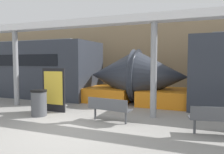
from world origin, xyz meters
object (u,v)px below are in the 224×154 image
at_px(train_right, 1,69).
at_px(poster_board, 54,90).
at_px(bench_near, 109,107).
at_px(bench_far, 220,118).
at_px(support_column_far, 16,68).
at_px(trash_bin, 39,103).
at_px(support_column_near, 154,70).

height_order(train_right, poster_board, train_right).
distance_m(bench_near, bench_far, 3.33).
bearing_deg(support_column_far, bench_near, -12.78).
height_order(bench_far, poster_board, poster_board).
bearing_deg(trash_bin, bench_far, 0.24).
xyz_separation_m(bench_near, support_column_near, (1.26, 1.17, 1.21)).
height_order(train_right, bench_near, train_right).
height_order(trash_bin, support_column_far, support_column_far).
height_order(trash_bin, support_column_near, support_column_near).
distance_m(bench_near, trash_bin, 2.75).
bearing_deg(poster_board, bench_far, -7.20).
bearing_deg(poster_board, train_right, 153.69).
bearing_deg(bench_far, support_column_near, 136.20).
relative_size(bench_far, support_column_near, 0.49).
bearing_deg(trash_bin, poster_board, 83.41).
bearing_deg(support_column_far, trash_bin, -28.79).
height_order(train_right, support_column_near, support_column_near).
relative_size(bench_far, support_column_far, 0.49).
bearing_deg(bench_near, bench_far, 5.62).
height_order(bench_near, support_column_far, support_column_far).
bearing_deg(support_column_near, bench_near, -137.13).
distance_m(train_right, support_column_far, 4.80).
bearing_deg(support_column_near, train_right, 165.63).
distance_m(support_column_near, support_column_far, 6.41).
bearing_deg(bench_near, support_column_near, 50.69).
distance_m(train_right, bench_far, 13.12).
relative_size(support_column_near, support_column_far, 1.00).
height_order(bench_far, support_column_far, support_column_far).
distance_m(trash_bin, support_column_far, 3.00).
xyz_separation_m(train_right, trash_bin, (6.39, -3.99, -1.03)).
bearing_deg(bench_far, train_right, 150.62).
bearing_deg(support_column_near, support_column_far, 180.00).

